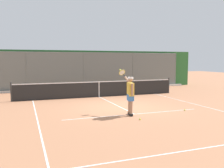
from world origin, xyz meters
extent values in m
plane|color=#B27551|center=(0.00, 0.00, 0.00)|extent=(60.00, 60.00, 0.00)
cube|color=white|center=(0.00, 5.75, 0.00)|extent=(7.86, 0.05, 0.01)
cube|color=white|center=(0.00, 1.54, 0.00)|extent=(6.13, 0.05, 0.01)
cube|color=white|center=(-3.93, 1.07, 0.00)|extent=(0.05, 9.37, 0.01)
cube|color=white|center=(3.93, 1.07, 0.00)|extent=(0.05, 9.37, 0.01)
cube|color=white|center=(0.00, -1.04, 0.00)|extent=(0.05, 5.15, 0.01)
cylinder|color=slate|center=(-8.37, -7.67, 1.44)|extent=(0.07, 0.07, 2.88)
cylinder|color=slate|center=(-4.19, -7.67, 1.44)|extent=(0.07, 0.07, 2.88)
cylinder|color=slate|center=(0.00, -7.67, 1.44)|extent=(0.07, 0.07, 2.88)
cylinder|color=slate|center=(4.19, -7.67, 1.44)|extent=(0.07, 0.07, 2.88)
cylinder|color=slate|center=(0.00, -7.67, 2.84)|extent=(16.75, 0.05, 0.05)
cube|color=slate|center=(0.00, -7.67, 1.44)|extent=(16.75, 0.02, 2.88)
cube|color=#2D6B33|center=(0.00, -8.32, 1.51)|extent=(19.75, 0.90, 3.02)
cube|color=silver|center=(0.00, -7.49, 0.07)|extent=(17.75, 0.18, 0.15)
cylinder|color=#2D2D2D|center=(-5.04, -3.62, 0.54)|extent=(0.09, 0.09, 1.07)
cylinder|color=#2D2D2D|center=(5.04, -3.62, 0.54)|extent=(0.09, 0.09, 1.07)
cube|color=black|center=(0.00, -3.62, 0.46)|extent=(9.99, 0.02, 0.91)
cube|color=white|center=(0.00, -3.62, 0.94)|extent=(9.99, 0.04, 0.05)
cube|color=white|center=(0.00, -3.62, 0.46)|extent=(0.05, 0.04, 0.91)
cube|color=black|center=(0.28, 1.77, 0.04)|extent=(0.16, 0.28, 0.09)
cylinder|color=#A87A5B|center=(0.28, 1.77, 0.46)|extent=(0.13, 0.13, 0.73)
cube|color=black|center=(0.23, 1.52, 0.04)|extent=(0.16, 0.28, 0.09)
cylinder|color=#A87A5B|center=(0.23, 1.52, 0.46)|extent=(0.13, 0.13, 0.73)
cube|color=#3D7AC6|center=(0.25, 1.65, 0.74)|extent=(0.29, 0.42, 0.26)
cube|color=gold|center=(0.25, 1.65, 1.09)|extent=(0.29, 0.48, 0.53)
cylinder|color=#A87A5B|center=(0.31, 1.92, 1.11)|extent=(0.08, 0.08, 0.49)
cylinder|color=#A87A5B|center=(0.23, 1.22, 1.45)|extent=(0.13, 0.37, 0.28)
sphere|color=#A87A5B|center=(0.25, 1.65, 1.49)|extent=(0.20, 0.20, 0.20)
cylinder|color=white|center=(0.25, 1.65, 1.55)|extent=(0.27, 0.27, 0.08)
cube|color=white|center=(0.23, 1.54, 1.52)|extent=(0.20, 0.21, 0.02)
cylinder|color=black|center=(0.26, 0.99, 1.61)|extent=(0.05, 0.17, 0.13)
torus|color=gold|center=(0.28, 0.80, 1.73)|extent=(0.32, 0.22, 0.26)
cylinder|color=silver|center=(0.28, 0.80, 1.73)|extent=(0.27, 0.17, 0.21)
sphere|color=#D6E042|center=(0.31, 0.62, 1.85)|extent=(0.07, 0.07, 0.07)
sphere|color=#C1D138|center=(0.25, 2.53, 0.03)|extent=(0.07, 0.07, 0.07)
sphere|color=#D6E042|center=(-2.42, 1.69, 0.03)|extent=(0.07, 0.07, 0.07)
camera|label=1|loc=(4.35, 10.64, 2.28)|focal=38.77mm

